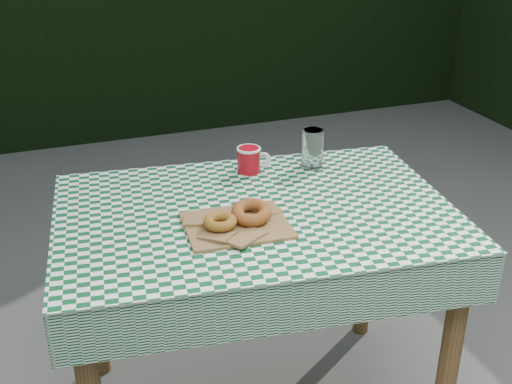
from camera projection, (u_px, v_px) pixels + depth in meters
hedge_north at (76, 0)px, 4.35m from camera, size 7.00×0.70×1.80m
table at (256, 317)px, 2.04m from camera, size 1.20×0.87×0.75m
tablecloth at (256, 211)px, 1.88m from camera, size 1.22×0.90×0.01m
paper_bag at (237, 224)px, 1.78m from camera, size 0.30×0.24×0.02m
bagel_front at (220, 222)px, 1.75m from camera, size 0.11×0.11×0.03m
bagel_back at (251, 212)px, 1.79m from camera, size 0.15×0.15×0.04m
coffee_mug at (249, 160)px, 2.11m from camera, size 0.19×0.19×0.08m
drinking_glass at (313, 148)px, 2.13m from camera, size 0.07×0.07×0.13m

